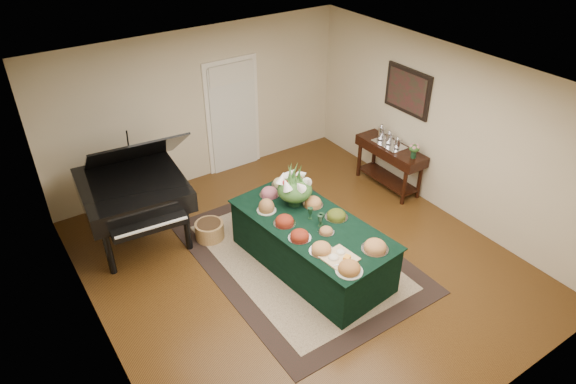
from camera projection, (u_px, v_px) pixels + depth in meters
ground at (300, 262)px, 7.46m from camera, size 6.00×6.00×0.00m
area_rug at (298, 256)px, 7.56m from camera, size 2.55×3.57×0.01m
kitchen_doorway at (233, 117)px, 9.25m from camera, size 1.05×0.07×2.10m
buffet_table at (311, 245)px, 7.18m from camera, size 1.38×2.50×0.76m
food_platters at (311, 220)px, 6.94m from camera, size 1.01×2.40×0.14m
cutting_board at (338, 256)px, 6.34m from camera, size 0.42×0.42×0.10m
green_goblets at (317, 217)px, 6.93m from camera, size 0.12×0.29×0.18m
floral_centerpiece at (295, 186)px, 7.20m from camera, size 0.52×0.52×0.52m
grand_piano at (133, 189)px, 7.46m from camera, size 1.69×1.86×1.77m
wicker_basket at (210, 231)px, 7.86m from camera, size 0.44×0.44×0.27m
mahogany_sideboard at (390, 155)px, 8.87m from camera, size 0.45×1.35×0.81m
tea_service at (389, 138)px, 8.77m from camera, size 0.34×0.58×0.30m
pink_bouquet at (414, 149)px, 8.33m from camera, size 0.20×0.20×0.25m
wall_painting at (408, 91)px, 8.37m from camera, size 0.05×0.95×0.75m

